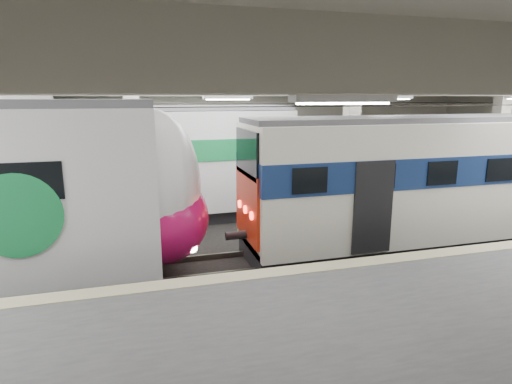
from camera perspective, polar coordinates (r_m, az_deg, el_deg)
name	(u,v)px	position (r m, az deg, el deg)	size (l,w,h in m)	color
station_hall	(261,168)	(10.64, 0.64, 3.23)	(36.00, 24.00, 5.75)	black
older_rer	(437,179)	(15.45, 22.93, 1.60)	(13.20, 2.92, 4.37)	white
far_train	(109,165)	(17.52, -19.01, 3.41)	(14.59, 3.37, 4.61)	white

